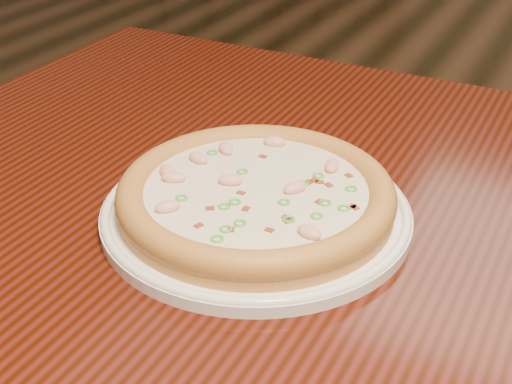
% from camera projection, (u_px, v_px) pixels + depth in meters
% --- Properties ---
extents(hero_table, '(1.20, 0.80, 0.75)m').
position_uv_depth(hero_table, '(381.00, 304.00, 0.74)').
color(hero_table, black).
rests_on(hero_table, ground).
extents(plate, '(0.30, 0.30, 0.02)m').
position_uv_depth(plate, '(256.00, 211.00, 0.69)').
color(plate, white).
rests_on(plate, hero_table).
extents(pizza, '(0.27, 0.27, 0.03)m').
position_uv_depth(pizza, '(256.00, 195.00, 0.68)').
color(pizza, '#C18040').
rests_on(pizza, plate).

